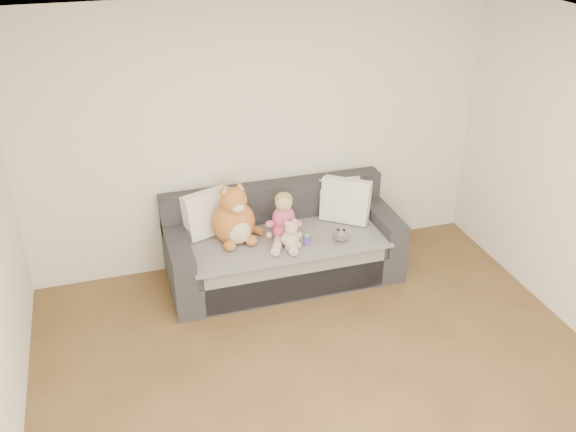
# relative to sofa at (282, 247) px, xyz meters

# --- Properties ---
(room_shell) EXTENTS (5.00, 5.00, 5.00)m
(room_shell) POSITION_rel_sofa_xyz_m (-0.09, -1.64, 0.99)
(room_shell) COLOR brown
(room_shell) RESTS_ON ground
(sofa) EXTENTS (2.20, 0.94, 0.85)m
(sofa) POSITION_rel_sofa_xyz_m (0.00, 0.00, 0.00)
(sofa) COLOR #2B2B30
(sofa) RESTS_ON ground
(cushion_left) EXTENTS (0.50, 0.35, 0.44)m
(cushion_left) POSITION_rel_sofa_xyz_m (-0.67, 0.20, 0.37)
(cushion_left) COLOR white
(cushion_left) RESTS_ON sofa
(cushion_right_back) EXTENTS (0.43, 0.22, 0.39)m
(cushion_right_back) POSITION_rel_sofa_xyz_m (0.66, 0.24, 0.35)
(cushion_right_back) COLOR white
(cushion_right_back) RESTS_ON sofa
(cushion_right_front) EXTENTS (0.50, 0.45, 0.44)m
(cushion_right_front) POSITION_rel_sofa_xyz_m (0.67, 0.06, 0.38)
(cushion_right_front) COLOR white
(cushion_right_front) RESTS_ON sofa
(toddler) EXTENTS (0.33, 0.48, 0.47)m
(toddler) POSITION_rel_sofa_xyz_m (-0.02, -0.13, 0.36)
(toddler) COLOR #DB4D86
(toddler) RESTS_ON sofa
(plush_cat) EXTENTS (0.50, 0.45, 0.62)m
(plush_cat) POSITION_rel_sofa_xyz_m (-0.46, -0.01, 0.39)
(plush_cat) COLOR #B96529
(plush_cat) RESTS_ON sofa
(teddy_bear) EXTENTS (0.22, 0.17, 0.28)m
(teddy_bear) POSITION_rel_sofa_xyz_m (0.00, -0.27, 0.28)
(teddy_bear) COLOR tan
(teddy_bear) RESTS_ON sofa
(plush_cow) EXTENTS (0.13, 0.20, 0.16)m
(plush_cow) POSITION_rel_sofa_xyz_m (0.47, -0.31, 0.23)
(plush_cow) COLOR white
(plush_cow) RESTS_ON sofa
(sippy_cup) EXTENTS (0.11, 0.09, 0.12)m
(sippy_cup) POSITION_rel_sofa_xyz_m (0.15, -0.28, 0.23)
(sippy_cup) COLOR #663EAB
(sippy_cup) RESTS_ON sofa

